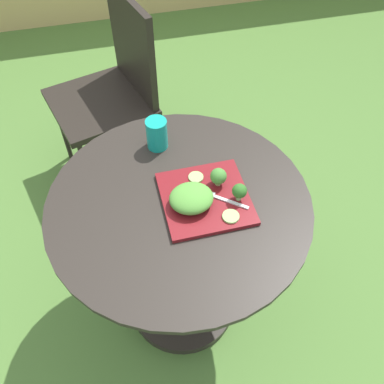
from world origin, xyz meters
TOP-DOWN VIEW (x-y plane):
  - ground_plane at (0.00, 0.00)m, footprint 12.00×12.00m
  - patio_table at (0.00, 0.00)m, footprint 0.81×0.81m
  - patio_chair at (-0.10, 0.91)m, footprint 0.54×0.54m
  - salad_plate at (0.08, -0.01)m, footprint 0.26×0.26m
  - drinking_glass at (-0.02, 0.25)m, footprint 0.07×0.07m
  - fork at (0.12, -0.03)m, footprint 0.13×0.11m
  - lettuce_mound at (0.03, -0.03)m, footprint 0.13×0.12m
  - broccoli_floret_0 at (0.17, -0.05)m, footprint 0.04×0.04m
  - broccoli_floret_1 at (0.13, 0.03)m, footprint 0.05×0.05m
  - cucumber_slice_0 at (0.13, -0.10)m, footprint 0.05×0.05m
  - cucumber_slice_1 at (0.07, 0.07)m, footprint 0.05×0.05m

SIDE VIEW (x-z plane):
  - ground_plane at x=0.00m, z-range 0.00..0.00m
  - patio_table at x=0.00m, z-range 0.07..0.78m
  - patio_chair at x=-0.10m, z-range 0.08..0.98m
  - salad_plate at x=0.08m, z-range 0.71..0.72m
  - fork at x=0.12m, z-range 0.72..0.73m
  - cucumber_slice_1 at x=0.07m, z-range 0.72..0.73m
  - cucumber_slice_0 at x=0.13m, z-range 0.72..0.73m
  - lettuce_mound at x=0.03m, z-range 0.72..0.78m
  - drinking_glass at x=-0.02m, z-range 0.70..0.81m
  - broccoli_floret_1 at x=0.13m, z-range 0.73..0.79m
  - broccoli_floret_0 at x=0.17m, z-range 0.73..0.79m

